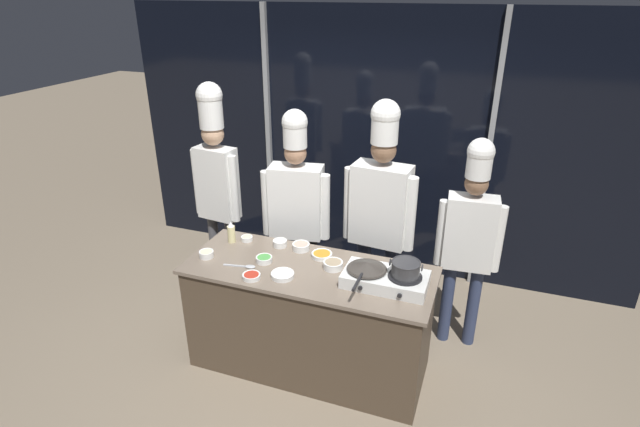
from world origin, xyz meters
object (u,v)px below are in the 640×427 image
at_px(stock_pot, 406,268).
at_px(squeeze_bottle_oil, 231,232).
at_px(prep_bowl_mushrooms, 333,264).
at_px(chef_pastry, 470,231).
at_px(prep_bowl_chili_flakes, 251,276).
at_px(chef_head, 216,174).
at_px(portable_stove, 385,279).
at_px(frying_pan, 367,266).
at_px(prep_bowl_scallions, 264,259).
at_px(prep_bowl_garlic, 280,243).
at_px(chef_sous, 296,203).
at_px(chef_line, 380,205).
at_px(prep_bowl_carrots, 322,255).
at_px(prep_bowl_chicken, 247,238).
at_px(prep_bowl_onion, 283,275).
at_px(prep_bowl_noodles, 206,254).
at_px(prep_bowl_shrimp, 301,246).
at_px(serving_spoon_slotted, 246,266).

xyz_separation_m(stock_pot, squeeze_bottle_oil, (-1.48, 0.21, -0.08)).
xyz_separation_m(prep_bowl_mushrooms, chef_pastry, (0.93, 0.65, 0.14)).
bearing_deg(prep_bowl_chili_flakes, prep_bowl_mushrooms, 33.34).
height_order(stock_pot, chef_head, chef_head).
distance_m(stock_pot, prep_bowl_mushrooms, 0.58).
height_order(portable_stove, stock_pot, stock_pot).
relative_size(frying_pan, chef_pastry, 0.27).
distance_m(prep_bowl_scallions, prep_bowl_garlic, 0.27).
bearing_deg(stock_pot, chef_sous, 147.25).
relative_size(chef_line, chef_pastry, 1.13).
xyz_separation_m(prep_bowl_carrots, prep_bowl_chicken, (-0.68, 0.04, 0.00)).
distance_m(prep_bowl_onion, chef_head, 1.40).
height_order(portable_stove, prep_bowl_noodles, portable_stove).
bearing_deg(prep_bowl_chicken, prep_bowl_noodles, -115.18).
distance_m(prep_bowl_shrimp, chef_head, 1.15).
relative_size(prep_bowl_onion, prep_bowl_shrimp, 1.22).
distance_m(portable_stove, chef_sous, 1.21).
bearing_deg(prep_bowl_mushrooms, prep_bowl_chicken, 167.76).
bearing_deg(prep_bowl_onion, frying_pan, 13.93).
height_order(prep_bowl_onion, chef_line, chef_line).
bearing_deg(prep_bowl_mushrooms, prep_bowl_garlic, 160.65).
bearing_deg(prep_bowl_onion, prep_bowl_garlic, 116.40).
relative_size(serving_spoon_slotted, chef_pastry, 0.14).
distance_m(prep_bowl_carrots, serving_spoon_slotted, 0.60).
relative_size(prep_bowl_garlic, chef_pastry, 0.06).
height_order(prep_bowl_scallions, chef_pastry, chef_pastry).
bearing_deg(chef_head, prep_bowl_mushrooms, 161.46).
xyz_separation_m(prep_bowl_garlic, prep_bowl_shrimp, (0.18, 0.00, 0.00)).
distance_m(prep_bowl_chili_flakes, chef_line, 1.23).
relative_size(frying_pan, prep_bowl_chicken, 5.09).
relative_size(prep_bowl_chili_flakes, chef_line, 0.07).
xyz_separation_m(squeeze_bottle_oil, chef_line, (1.12, 0.52, 0.20)).
relative_size(portable_stove, squeeze_bottle_oil, 3.26).
relative_size(prep_bowl_mushrooms, prep_bowl_onion, 0.88).
bearing_deg(prep_bowl_chicken, squeeze_bottle_oil, -149.61).
bearing_deg(prep_bowl_noodles, prep_bowl_carrots, 20.13).
height_order(prep_bowl_mushrooms, chef_pastry, chef_pastry).
bearing_deg(prep_bowl_noodles, prep_bowl_chili_flakes, -18.56).
distance_m(portable_stove, frying_pan, 0.16).
xyz_separation_m(prep_bowl_onion, prep_bowl_carrots, (0.17, 0.38, -0.00)).
bearing_deg(chef_pastry, serving_spoon_slotted, 24.05).
xyz_separation_m(prep_bowl_chili_flakes, serving_spoon_slotted, (-0.11, 0.12, -0.01)).
relative_size(prep_bowl_chicken, chef_line, 0.05).
distance_m(prep_bowl_chili_flakes, prep_bowl_scallions, 0.25).
bearing_deg(chef_pastry, prep_bowl_onion, 30.95).
bearing_deg(serving_spoon_slotted, prep_bowl_chili_flakes, -48.12).
bearing_deg(serving_spoon_slotted, prep_bowl_chicken, 116.46).
height_order(prep_bowl_shrimp, chef_sous, chef_sous).
xyz_separation_m(frying_pan, serving_spoon_slotted, (-0.91, -0.11, -0.12)).
distance_m(stock_pot, prep_bowl_chili_flakes, 1.11).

